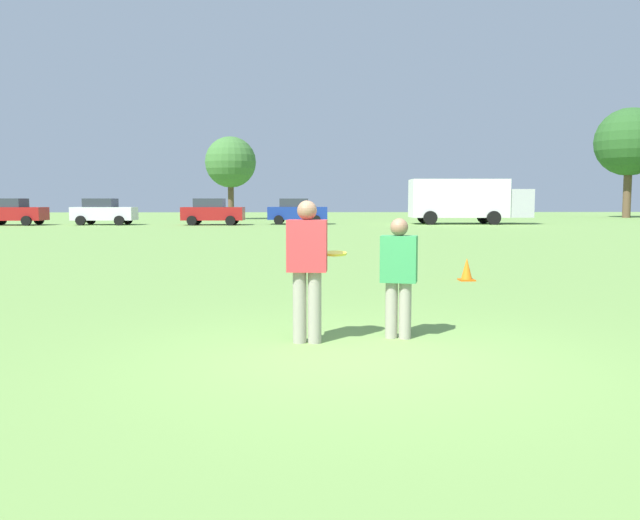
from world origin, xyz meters
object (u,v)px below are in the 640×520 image
at_px(parked_car_mid_left, 13,212).
at_px(frisbee, 336,253).
at_px(player_defender, 399,271).
at_px(parked_car_near_right, 297,211).
at_px(parked_car_center, 104,212).
at_px(traffic_cone, 467,270).
at_px(player_thrower, 307,263).
at_px(box_truck, 467,199).
at_px(parked_car_mid_right, 212,212).

bearing_deg(parked_car_mid_left, frisbee, -62.43).
bearing_deg(frisbee, player_defender, -0.90).
bearing_deg(parked_car_near_right, frisbee, -89.74).
xyz_separation_m(frisbee, parked_car_mid_left, (-19.59, 37.53, -0.13)).
distance_m(parked_car_mid_left, parked_car_center, 6.07).
bearing_deg(parked_car_mid_left, traffic_cone, -54.47).
xyz_separation_m(player_thrower, traffic_cone, (3.51, 5.89, -0.73)).
height_order(player_thrower, frisbee, player_thrower).
relative_size(frisbee, parked_car_center, 0.06).
bearing_deg(box_truck, parked_car_mid_left, -178.61).
distance_m(player_thrower, parked_car_mid_right, 37.96).
distance_m(traffic_cone, parked_car_near_right, 33.06).
xyz_separation_m(parked_car_mid_left, parked_car_near_right, (19.42, 1.03, 0.00)).
relative_size(player_defender, parked_car_mid_left, 0.35).
bearing_deg(parked_car_center, parked_car_mid_left, -177.74).
distance_m(frisbee, parked_car_near_right, 38.56).
bearing_deg(parked_car_mid_right, parked_car_near_right, 12.04).
relative_size(traffic_cone, parked_car_near_right, 0.11).
bearing_deg(frisbee, parked_car_mid_left, 117.57).
distance_m(parked_car_near_right, box_truck, 12.18).
distance_m(traffic_cone, parked_car_mid_right, 32.95).
xyz_separation_m(frisbee, parked_car_near_right, (-0.17, 38.56, -0.13)).
relative_size(parked_car_mid_left, parked_car_mid_right, 1.00).
bearing_deg(parked_car_center, box_truck, 1.18).
distance_m(player_thrower, box_truck, 40.45).
bearing_deg(parked_car_near_right, player_defender, -88.60).
height_order(player_defender, parked_car_center, parked_car_center).
height_order(parked_car_near_right, box_truck, box_truck).
relative_size(parked_car_mid_left, box_truck, 0.50).
xyz_separation_m(player_thrower, player_defender, (1.13, 0.21, -0.13)).
bearing_deg(box_truck, player_defender, -106.30).
relative_size(parked_car_mid_right, box_truck, 0.50).
distance_m(traffic_cone, parked_car_mid_left, 39.16).
xyz_separation_m(player_thrower, frisbee, (0.35, 0.23, 0.09)).
height_order(player_thrower, traffic_cone, player_thrower).
distance_m(player_defender, box_truck, 39.92).
bearing_deg(parked_car_center, player_defender, -69.27).
bearing_deg(frisbee, player_thrower, -147.46).
bearing_deg(traffic_cone, parked_car_center, 117.47).
distance_m(player_thrower, parked_car_center, 40.21).
bearing_deg(player_defender, parked_car_mid_left, 118.48).
relative_size(traffic_cone, parked_car_mid_right, 0.11).
bearing_deg(parked_car_mid_left, box_truck, 1.39).
relative_size(parked_car_near_right, box_truck, 0.50).
distance_m(parked_car_center, parked_car_mid_right, 7.54).
xyz_separation_m(player_defender, parked_car_mid_left, (-20.37, 37.54, 0.10)).
bearing_deg(parked_car_center, player_thrower, -70.88).
xyz_separation_m(parked_car_mid_left, parked_car_mid_right, (13.60, -0.22, 0.00)).
height_order(parked_car_mid_right, parked_car_near_right, same).
bearing_deg(traffic_cone, parked_car_near_right, 95.79).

